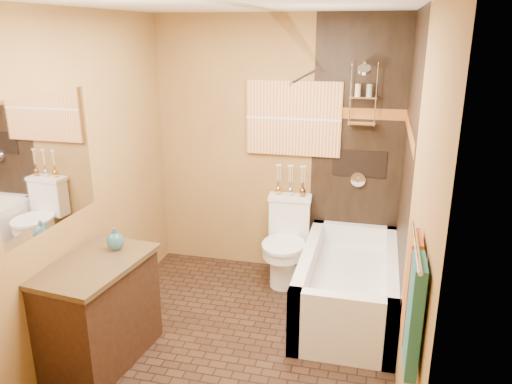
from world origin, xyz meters
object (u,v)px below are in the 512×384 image
(sunset_painting, at_px, (293,119))
(vanity, at_px, (98,311))
(toilet, at_px, (286,241))
(bathtub, at_px, (348,289))

(sunset_painting, xyz_separation_m, vanity, (-1.09, -1.81, -1.15))
(sunset_painting, bearing_deg, vanity, -121.05)
(toilet, distance_m, vanity, 1.89)
(bathtub, bearing_deg, sunset_painting, 131.09)
(toilet, relative_size, vanity, 0.86)
(bathtub, bearing_deg, toilet, 144.16)
(vanity, bearing_deg, toilet, 61.05)
(bathtub, height_order, vanity, vanity)
(toilet, height_order, vanity, toilet)
(bathtub, bearing_deg, vanity, -147.72)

